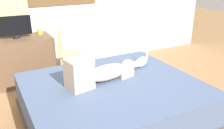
{
  "coord_description": "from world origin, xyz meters",
  "views": [
    {
      "loc": [
        -1.33,
        -2.1,
        1.75
      ],
      "look_at": [
        -0.03,
        0.35,
        0.66
      ],
      "focal_mm": 39.13,
      "sensor_mm": 36.0,
      "label": 1
    }
  ],
  "objects_px": {
    "bed": "(112,103)",
    "cup": "(40,32)",
    "desk": "(24,60)",
    "person_lying": "(100,72)",
    "cat": "(141,62)",
    "tv_monitor": "(15,27)",
    "chair_by_desk": "(66,50)"
  },
  "relations": [
    {
      "from": "bed",
      "to": "cup",
      "type": "xyz_separation_m",
      "value": [
        -0.41,
        1.78,
        0.53
      ]
    },
    {
      "from": "desk",
      "to": "cup",
      "type": "bearing_deg",
      "value": 15.52
    },
    {
      "from": "bed",
      "to": "person_lying",
      "type": "xyz_separation_m",
      "value": [
        -0.1,
        0.13,
        0.37
      ]
    },
    {
      "from": "cat",
      "to": "desk",
      "type": "height_order",
      "value": "desk"
    },
    {
      "from": "person_lying",
      "to": "cat",
      "type": "bearing_deg",
      "value": 12.6
    },
    {
      "from": "tv_monitor",
      "to": "cup",
      "type": "height_order",
      "value": "tv_monitor"
    },
    {
      "from": "tv_monitor",
      "to": "bed",
      "type": "bearing_deg",
      "value": -65.21
    },
    {
      "from": "cat",
      "to": "tv_monitor",
      "type": "bearing_deg",
      "value": 133.93
    },
    {
      "from": "cat",
      "to": "person_lying",
      "type": "bearing_deg",
      "value": -167.4
    },
    {
      "from": "person_lying",
      "to": "chair_by_desk",
      "type": "bearing_deg",
      "value": 89.22
    },
    {
      "from": "person_lying",
      "to": "chair_by_desk",
      "type": "height_order",
      "value": "chair_by_desk"
    },
    {
      "from": "cat",
      "to": "tv_monitor",
      "type": "relative_size",
      "value": 0.69
    },
    {
      "from": "desk",
      "to": "cup",
      "type": "relative_size",
      "value": 10.69
    },
    {
      "from": "bed",
      "to": "person_lying",
      "type": "relative_size",
      "value": 2.13
    },
    {
      "from": "cat",
      "to": "tv_monitor",
      "type": "height_order",
      "value": "tv_monitor"
    },
    {
      "from": "tv_monitor",
      "to": "person_lying",
      "type": "bearing_deg",
      "value": -66.31
    },
    {
      "from": "bed",
      "to": "chair_by_desk",
      "type": "relative_size",
      "value": 2.34
    },
    {
      "from": "desk",
      "to": "chair_by_desk",
      "type": "xyz_separation_m",
      "value": [
        0.64,
        -0.23,
        0.14
      ]
    },
    {
      "from": "bed",
      "to": "tv_monitor",
      "type": "relative_size",
      "value": 4.18
    },
    {
      "from": "person_lying",
      "to": "chair_by_desk",
      "type": "relative_size",
      "value": 1.1
    },
    {
      "from": "bed",
      "to": "desk",
      "type": "height_order",
      "value": "desk"
    },
    {
      "from": "desk",
      "to": "tv_monitor",
      "type": "distance_m",
      "value": 0.56
    },
    {
      "from": "bed",
      "to": "desk",
      "type": "relative_size",
      "value": 2.23
    },
    {
      "from": "cup",
      "to": "chair_by_desk",
      "type": "bearing_deg",
      "value": -44.38
    },
    {
      "from": "cat",
      "to": "chair_by_desk",
      "type": "xyz_separation_m",
      "value": [
        -0.66,
        1.18,
        -0.07
      ]
    },
    {
      "from": "chair_by_desk",
      "to": "person_lying",
      "type": "bearing_deg",
      "value": -90.78
    },
    {
      "from": "person_lying",
      "to": "chair_by_desk",
      "type": "distance_m",
      "value": 1.34
    },
    {
      "from": "desk",
      "to": "bed",
      "type": "bearing_deg",
      "value": -67.11
    },
    {
      "from": "desk",
      "to": "tv_monitor",
      "type": "height_order",
      "value": "tv_monitor"
    },
    {
      "from": "desk",
      "to": "chair_by_desk",
      "type": "height_order",
      "value": "chair_by_desk"
    },
    {
      "from": "cat",
      "to": "chair_by_desk",
      "type": "bearing_deg",
      "value": 119.12
    },
    {
      "from": "cat",
      "to": "desk",
      "type": "distance_m",
      "value": 1.93
    }
  ]
}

